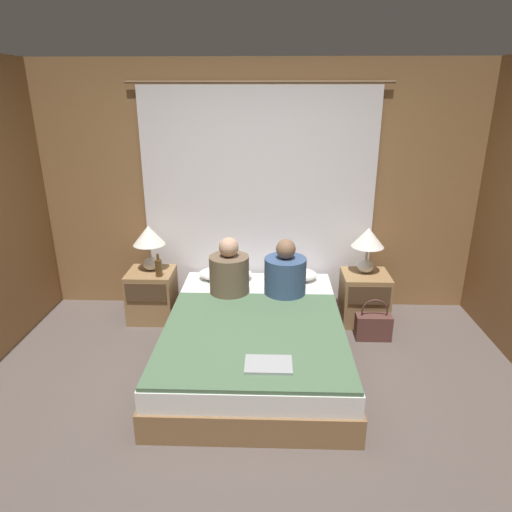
{
  "coord_description": "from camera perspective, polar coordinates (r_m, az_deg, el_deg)",
  "views": [
    {
      "loc": [
        0.12,
        -2.58,
        2.19
      ],
      "look_at": [
        0.0,
        1.15,
        0.84
      ],
      "focal_mm": 32.0,
      "sensor_mm": 36.0,
      "label": 1
    }
  ],
  "objects": [
    {
      "name": "person_right_in_bed",
      "position": [
        4.22,
        3.67,
        -2.31
      ],
      "size": [
        0.39,
        0.39,
        0.55
      ],
      "color": "#38517A",
      "rests_on": "bed"
    },
    {
      "name": "lamp_left",
      "position": [
        4.59,
        -13.23,
        2.02
      ],
      "size": [
        0.31,
        0.31,
        0.46
      ],
      "color": "silver",
      "rests_on": "nightstand_left"
    },
    {
      "name": "ground_plane",
      "position": [
        3.39,
        -0.67,
        -20.43
      ],
      "size": [
        16.0,
        16.0,
        0.0
      ],
      "primitive_type": "plane",
      "color": "#564C47"
    },
    {
      "name": "pillow_left",
      "position": [
        4.64,
        -3.86,
        -2.22
      ],
      "size": [
        0.55,
        0.31,
        0.12
      ],
      "color": "white",
      "rests_on": "bed"
    },
    {
      "name": "handbag_on_floor",
      "position": [
        4.44,
        14.45,
        -8.44
      ],
      "size": [
        0.33,
        0.15,
        0.4
      ],
      "color": "brown",
      "rests_on": "ground_plane"
    },
    {
      "name": "pillow_right",
      "position": [
        4.62,
        4.31,
        -2.32
      ],
      "size": [
        0.55,
        0.31,
        0.12
      ],
      "color": "white",
      "rests_on": "bed"
    },
    {
      "name": "person_left_in_bed",
      "position": [
        4.23,
        -3.36,
        -2.11
      ],
      "size": [
        0.37,
        0.37,
        0.56
      ],
      "color": "brown",
      "rests_on": "bed"
    },
    {
      "name": "bed",
      "position": [
        3.96,
        -0.15,
        -10.41
      ],
      "size": [
        1.5,
        2.1,
        0.39
      ],
      "color": "olive",
      "rests_on": "ground_plane"
    },
    {
      "name": "wall_back",
      "position": [
        4.68,
        0.34,
        8.25
      ],
      "size": [
        4.52,
        0.06,
        2.5
      ],
      "color": "olive",
      "rests_on": "ground_plane"
    },
    {
      "name": "nightstand_right",
      "position": [
        4.69,
        13.36,
        -5.09
      ],
      "size": [
        0.45,
        0.43,
        0.51
      ],
      "color": "#937047",
      "rests_on": "ground_plane"
    },
    {
      "name": "nightstand_left",
      "position": [
        4.75,
        -12.85,
        -4.75
      ],
      "size": [
        0.45,
        0.43,
        0.51
      ],
      "color": "#937047",
      "rests_on": "ground_plane"
    },
    {
      "name": "beer_bottle_on_left_stand",
      "position": [
        4.48,
        -12.08,
        -1.42
      ],
      "size": [
        0.07,
        0.07,
        0.23
      ],
      "color": "#513819",
      "rests_on": "nightstand_left"
    },
    {
      "name": "laptop_on_bed",
      "position": [
        3.21,
        1.57,
        -13.4
      ],
      "size": [
        0.33,
        0.22,
        0.02
      ],
      "color": "#9EA0A5",
      "rests_on": "blanket_on_bed"
    },
    {
      "name": "lamp_right",
      "position": [
        4.54,
        13.8,
        1.75
      ],
      "size": [
        0.31,
        0.31,
        0.46
      ],
      "color": "silver",
      "rests_on": "nightstand_right"
    },
    {
      "name": "blanket_on_bed",
      "position": [
        3.61,
        -0.31,
        -9.77
      ],
      "size": [
        1.44,
        1.47,
        0.03
      ],
      "color": "#4C6B4C",
      "rests_on": "bed"
    },
    {
      "name": "curtain_panel",
      "position": [
        4.65,
        0.32,
        6.78
      ],
      "size": [
        2.52,
        0.02,
        2.29
      ],
      "color": "white",
      "rests_on": "ground_plane"
    }
  ]
}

